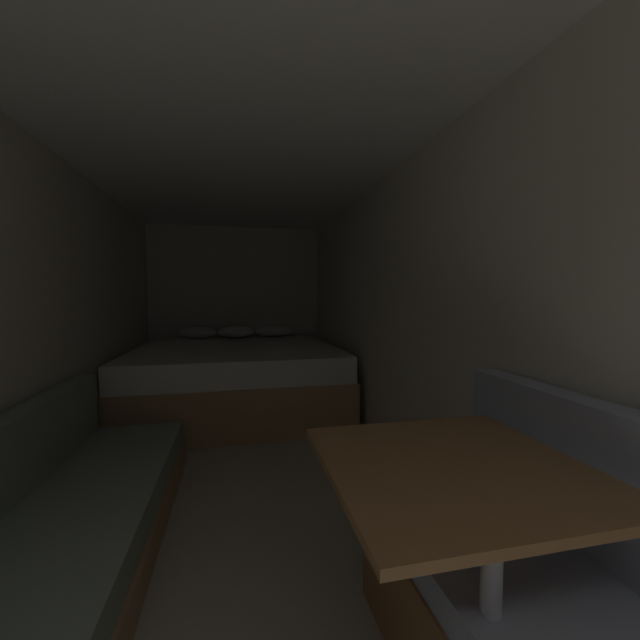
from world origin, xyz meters
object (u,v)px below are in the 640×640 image
sofa_left (34,557)px  dinette_table (451,498)px  bed (237,377)px  dinette_bench (513,600)px

sofa_left → dinette_table: bearing=-27.2°
bed → dinette_bench: bearing=-75.4°
sofa_left → dinette_bench: size_ratio=2.70×
bed → sofa_left: bed is taller
sofa_left → dinette_bench: dinette_bench is taller
dinette_bench → dinette_table: bearing=-173.9°
dinette_bench → dinette_table: dinette_bench is taller
dinette_table → bed: bearing=100.4°
bed → dinette_table: 3.26m
bed → sofa_left: 2.62m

